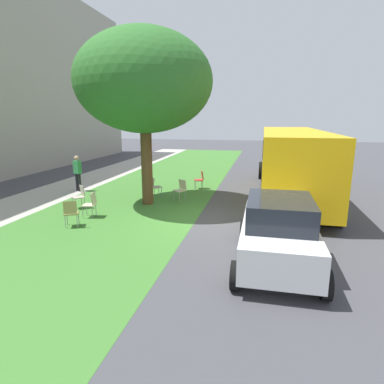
# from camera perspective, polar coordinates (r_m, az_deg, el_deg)

# --- Properties ---
(ground) EXTENTS (80.00, 80.00, 0.00)m
(ground) POSITION_cam_1_polar(r_m,az_deg,el_deg) (10.95, 1.75, -5.15)
(ground) COLOR #424247
(grass_verge) EXTENTS (48.00, 6.00, 0.01)m
(grass_verge) POSITION_cam_1_polar(r_m,az_deg,el_deg) (11.94, -13.56, -3.96)
(grass_verge) COLOR #3D752D
(grass_verge) RESTS_ON ground
(sidewalk_strip) EXTENTS (48.00, 2.80, 0.01)m
(sidewalk_strip) POSITION_cam_1_polar(r_m,az_deg,el_deg) (14.38, -29.56, -2.42)
(sidewalk_strip) COLOR #ADA89E
(sidewalk_strip) RESTS_ON ground
(street_tree) EXTENTS (5.17, 5.17, 6.65)m
(street_tree) POSITION_cam_1_polar(r_m,az_deg,el_deg) (12.84, -8.50, 18.73)
(street_tree) COLOR brown
(street_tree) RESTS_ON ground
(chair_0) EXTENTS (0.53, 0.54, 0.88)m
(chair_0) POSITION_cam_1_polar(r_m,az_deg,el_deg) (15.72, 1.45, 2.43)
(chair_0) COLOR #B7332D
(chair_0) RESTS_ON ground
(chair_1) EXTENTS (0.59, 0.59, 0.88)m
(chair_1) POSITION_cam_1_polar(r_m,az_deg,el_deg) (13.08, -19.31, -0.50)
(chair_1) COLOR #ADA393
(chair_1) RESTS_ON ground
(chair_2) EXTENTS (0.58, 0.58, 0.88)m
(chair_2) POSITION_cam_1_polar(r_m,az_deg,el_deg) (13.48, -2.02, 0.63)
(chair_2) COLOR beige
(chair_2) RESTS_ON ground
(chair_3) EXTENTS (0.55, 0.55, 0.88)m
(chair_3) POSITION_cam_1_polar(r_m,az_deg,el_deg) (10.90, -20.71, -3.27)
(chair_3) COLOR olive
(chair_3) RESTS_ON ground
(chair_4) EXTENTS (0.48, 0.48, 0.88)m
(chair_4) POSITION_cam_1_polar(r_m,az_deg,el_deg) (11.77, -17.54, -1.85)
(chair_4) COLOR beige
(chair_4) RESTS_ON ground
(chair_5) EXTENTS (0.58, 0.59, 0.88)m
(chair_5) POSITION_cam_1_polar(r_m,az_deg,el_deg) (14.18, -6.63, 1.17)
(chair_5) COLOR #ADA393
(chair_5) RESTS_ON ground
(parked_car) EXTENTS (3.70, 1.92, 1.65)m
(parked_car) POSITION_cam_1_polar(r_m,az_deg,el_deg) (7.83, 15.06, -6.72)
(parked_car) COLOR silver
(parked_car) RESTS_ON ground
(school_bus) EXTENTS (10.40, 2.80, 2.88)m
(school_bus) POSITION_cam_1_polar(r_m,az_deg,el_deg) (14.81, 17.21, 6.05)
(school_bus) COLOR yellow
(school_bus) RESTS_ON ground
(pedestrian_0) EXTENTS (0.31, 0.41, 1.69)m
(pedestrian_0) POSITION_cam_1_polar(r_m,az_deg,el_deg) (16.09, -19.67, 3.39)
(pedestrian_0) COLOR black
(pedestrian_0) RESTS_ON ground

